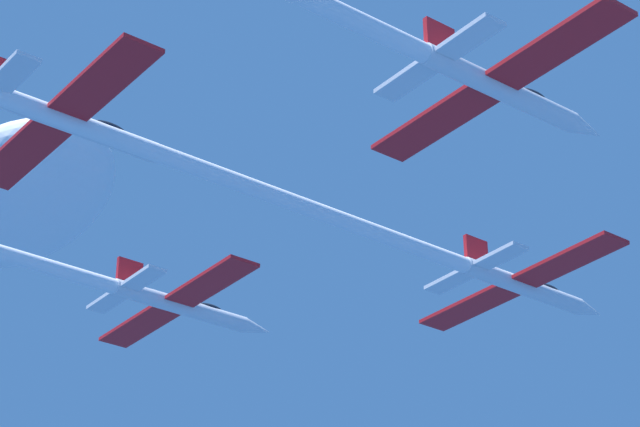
% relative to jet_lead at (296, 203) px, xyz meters
% --- Properties ---
extents(jet_lead, '(20.30, 73.04, 3.36)m').
position_rel_jet_lead_xyz_m(jet_lead, '(0.00, 0.00, 0.00)').
color(jet_lead, white).
extents(cloud_wispy, '(40.30, 22.17, 14.11)m').
position_rel_jet_lead_xyz_m(cloud_wispy, '(-86.68, 15.61, 43.91)').
color(cloud_wispy, white).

